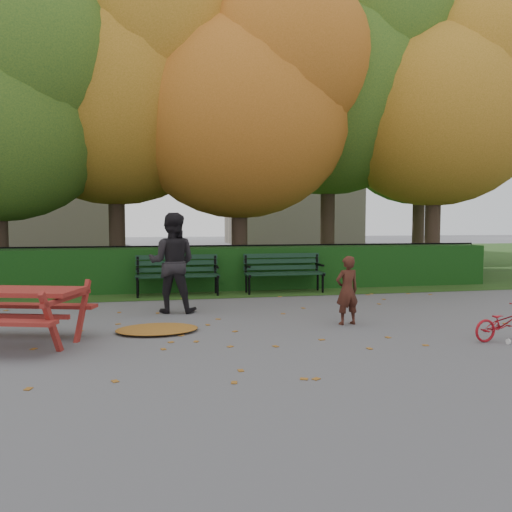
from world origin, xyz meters
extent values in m
plane|color=slate|center=(0.00, 0.00, 0.00)|extent=(90.00, 90.00, 0.00)
plane|color=#233A14|center=(0.00, 14.00, 0.01)|extent=(90.00, 90.00, 0.00)
cube|color=#9F937E|center=(-9.00, 26.00, 7.50)|extent=(10.00, 7.00, 15.00)
cube|color=#9F937E|center=(8.00, 28.00, 6.00)|extent=(9.00, 6.00, 12.00)
cube|color=black|center=(0.00, 4.50, 0.50)|extent=(13.00, 0.90, 1.00)
cube|color=black|center=(0.00, 5.30, 0.08)|extent=(14.00, 0.04, 0.04)
cube|color=black|center=(0.00, 5.30, 1.00)|extent=(14.00, 0.04, 0.04)
cylinder|color=black|center=(-3.00, 5.30, 0.50)|extent=(0.03, 0.03, 1.00)
cylinder|color=black|center=(0.00, 5.30, 0.50)|extent=(0.03, 0.03, 1.00)
cylinder|color=black|center=(3.00, 5.30, 0.50)|extent=(0.03, 0.03, 1.00)
cylinder|color=black|center=(6.50, 5.30, 0.50)|extent=(0.03, 0.03, 1.00)
sphere|color=#25491A|center=(-4.52, 5.10, 5.38)|extent=(4.20, 4.20, 4.20)
cylinder|color=#31251B|center=(-2.80, 7.00, 1.57)|extent=(0.44, 0.44, 3.15)
ellipsoid|color=#895D14|center=(-2.80, 7.00, 4.95)|extent=(6.40, 6.40, 5.76)
sphere|color=#895D14|center=(-1.68, 6.20, 6.39)|extent=(4.80, 4.80, 4.80)
cylinder|color=#31251B|center=(0.50, 6.20, 1.40)|extent=(0.44, 0.44, 2.80)
ellipsoid|color=#9C5415|center=(0.50, 6.20, 4.40)|extent=(6.00, 6.00, 5.40)
sphere|color=#9C5415|center=(1.55, 5.45, 5.75)|extent=(4.50, 4.50, 4.50)
cylinder|color=#31251B|center=(3.50, 7.50, 1.75)|extent=(0.44, 0.44, 3.50)
ellipsoid|color=#25491A|center=(3.50, 7.50, 5.50)|extent=(6.80, 6.80, 6.12)
sphere|color=#25491A|center=(4.69, 6.65, 7.03)|extent=(5.10, 5.10, 5.10)
cylinder|color=#31251B|center=(6.20, 6.00, 1.49)|extent=(0.44, 0.44, 2.97)
ellipsoid|color=#895D14|center=(6.20, 6.00, 4.68)|extent=(5.80, 5.80, 5.22)
sphere|color=#895D14|center=(7.21, 5.28, 5.98)|extent=(4.35, 4.35, 4.35)
cylinder|color=#31251B|center=(8.00, 10.00, 1.57)|extent=(0.44, 0.44, 3.15)
ellipsoid|color=#25491A|center=(8.00, 10.00, 4.95)|extent=(6.00, 6.00, 5.40)
sphere|color=#25491A|center=(9.05, 9.25, 6.30)|extent=(4.50, 4.50, 4.50)
cube|color=black|center=(-1.30, 3.42, 0.44)|extent=(1.80, 0.12, 0.04)
cube|color=black|center=(-1.30, 3.60, 0.44)|extent=(1.80, 0.12, 0.04)
cube|color=black|center=(-1.30, 3.78, 0.44)|extent=(1.80, 0.12, 0.04)
cube|color=black|center=(-1.30, 3.87, 0.55)|extent=(1.80, 0.05, 0.10)
cube|color=black|center=(-1.30, 3.87, 0.70)|extent=(1.80, 0.05, 0.10)
cube|color=black|center=(-1.30, 3.87, 0.83)|extent=(1.80, 0.05, 0.10)
cube|color=black|center=(-2.15, 3.60, 0.42)|extent=(0.05, 0.55, 0.06)
cube|color=black|center=(-2.15, 3.87, 0.65)|extent=(0.05, 0.05, 0.41)
cylinder|color=black|center=(-2.15, 3.42, 0.22)|extent=(0.05, 0.05, 0.44)
cylinder|color=black|center=(-2.15, 3.78, 0.22)|extent=(0.05, 0.05, 0.44)
cube|color=black|center=(-2.15, 3.62, 0.62)|extent=(0.05, 0.45, 0.04)
cube|color=black|center=(-0.45, 3.60, 0.42)|extent=(0.05, 0.55, 0.06)
cube|color=black|center=(-0.45, 3.87, 0.65)|extent=(0.05, 0.05, 0.41)
cylinder|color=black|center=(-0.45, 3.42, 0.22)|extent=(0.05, 0.05, 0.44)
cylinder|color=black|center=(-0.45, 3.78, 0.22)|extent=(0.05, 0.05, 0.44)
cube|color=black|center=(-0.45, 3.62, 0.62)|extent=(0.05, 0.45, 0.04)
cube|color=black|center=(1.10, 3.42, 0.44)|extent=(1.80, 0.12, 0.04)
cube|color=black|center=(1.10, 3.60, 0.44)|extent=(1.80, 0.12, 0.04)
cube|color=black|center=(1.10, 3.78, 0.44)|extent=(1.80, 0.12, 0.04)
cube|color=black|center=(1.10, 3.87, 0.55)|extent=(1.80, 0.05, 0.10)
cube|color=black|center=(1.10, 3.87, 0.70)|extent=(1.80, 0.05, 0.10)
cube|color=black|center=(1.10, 3.87, 0.83)|extent=(1.80, 0.05, 0.10)
cube|color=black|center=(0.25, 3.60, 0.42)|extent=(0.05, 0.55, 0.06)
cube|color=black|center=(0.25, 3.87, 0.65)|extent=(0.05, 0.05, 0.41)
cylinder|color=black|center=(0.25, 3.42, 0.22)|extent=(0.05, 0.05, 0.44)
cylinder|color=black|center=(0.25, 3.78, 0.22)|extent=(0.05, 0.05, 0.44)
cube|color=black|center=(0.25, 3.62, 0.62)|extent=(0.05, 0.45, 0.04)
cube|color=black|center=(1.95, 3.60, 0.42)|extent=(0.05, 0.55, 0.06)
cube|color=black|center=(1.95, 3.87, 0.65)|extent=(0.05, 0.05, 0.41)
cylinder|color=black|center=(1.95, 3.42, 0.22)|extent=(0.05, 0.05, 0.44)
cylinder|color=black|center=(1.95, 3.78, 0.22)|extent=(0.05, 0.05, 0.44)
cube|color=black|center=(1.95, 3.62, 0.62)|extent=(0.05, 0.45, 0.04)
cube|color=maroon|center=(-3.61, -0.35, 0.71)|extent=(1.87, 1.19, 0.06)
cube|color=maroon|center=(-3.45, 0.20, 0.42)|extent=(1.73, 0.72, 0.05)
cube|color=maroon|center=(-3.01, -0.98, 0.39)|extent=(0.20, 0.49, 0.84)
cube|color=maroon|center=(-2.77, -0.15, 0.39)|extent=(0.20, 0.49, 0.84)
cube|color=maroon|center=(-2.89, -0.56, 0.64)|extent=(0.43, 1.26, 0.06)
cube|color=maroon|center=(-3.61, -0.35, 0.39)|extent=(1.49, 0.49, 0.06)
ellipsoid|color=brown|center=(-1.76, 0.07, 0.04)|extent=(1.44, 1.25, 0.08)
imported|color=#3E1C13|center=(1.17, 0.02, 0.54)|extent=(0.43, 0.32, 1.08)
imported|color=black|center=(-1.48, 1.65, 0.89)|extent=(0.99, 0.85, 1.78)
imported|color=maroon|center=(2.86, -1.41, 0.24)|extent=(0.96, 0.42, 0.49)
camera|label=1|loc=(-1.77, -7.30, 1.62)|focal=35.00mm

